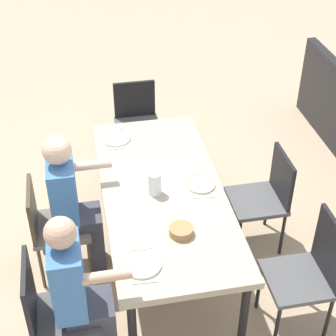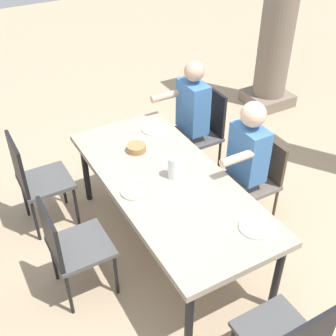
# 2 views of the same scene
# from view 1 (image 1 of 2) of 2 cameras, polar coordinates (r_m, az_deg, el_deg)

# --- Properties ---
(ground_plane) EXTENTS (16.00, 16.00, 0.00)m
(ground_plane) POSITION_cam_1_polar(r_m,az_deg,el_deg) (4.67, -0.50, -9.56)
(ground_plane) COLOR tan
(dining_table) EXTENTS (2.09, 0.93, 0.75)m
(dining_table) POSITION_cam_1_polar(r_m,az_deg,el_deg) (4.20, -0.55, -2.99)
(dining_table) COLOR tan
(dining_table) RESTS_ON ground
(chair_west_north) EXTENTS (0.44, 0.44, 0.95)m
(chair_west_north) POSITION_cam_1_polar(r_m,az_deg,el_deg) (3.68, -12.22, -14.52)
(chair_west_north) COLOR #4F4F50
(chair_west_north) RESTS_ON ground
(chair_west_south) EXTENTS (0.44, 0.44, 0.97)m
(chair_west_south) POSITION_cam_1_polar(r_m,az_deg,el_deg) (3.94, 14.82, -10.36)
(chair_west_south) COLOR #4F4F50
(chair_west_south) RESTS_ON ground
(chair_mid_north) EXTENTS (0.44, 0.44, 0.85)m
(chair_mid_north) POSITION_cam_1_polar(r_m,az_deg,el_deg) (4.34, -12.25, -5.69)
(chair_mid_north) COLOR #6A6158
(chair_mid_north) RESTS_ON ground
(chair_mid_south) EXTENTS (0.44, 0.44, 0.90)m
(chair_mid_south) POSITION_cam_1_polar(r_m,az_deg,el_deg) (4.56, 10.32, -2.73)
(chair_mid_south) COLOR #4F4F50
(chair_mid_south) RESTS_ON ground
(chair_head_east) EXTENTS (0.44, 0.44, 0.88)m
(chair_head_east) POSITION_cam_1_polar(r_m,az_deg,el_deg) (5.48, -3.33, 5.18)
(chair_head_east) COLOR #4F4F50
(chair_head_east) RESTS_ON ground
(diner_woman_green) EXTENTS (0.34, 0.49, 1.30)m
(diner_woman_green) POSITION_cam_1_polar(r_m,az_deg,el_deg) (3.56, -9.30, -12.67)
(diner_woman_green) COLOR #3F3F4C
(diner_woman_green) RESTS_ON ground
(diner_man_white) EXTENTS (0.35, 0.50, 1.29)m
(diner_man_white) POSITION_cam_1_polar(r_m,az_deg,el_deg) (4.21, -10.02, -3.46)
(diner_man_white) COLOR #3F3F4C
(diner_man_white) RESTS_ON ground
(plate_0) EXTENTS (0.26, 0.26, 0.02)m
(plate_0) POSITION_cam_1_polar(r_m,az_deg,el_deg) (3.58, -2.74, -10.14)
(plate_0) COLOR white
(plate_0) RESTS_ON dining_table
(fork_0) EXTENTS (0.03, 0.17, 0.01)m
(fork_0) POSITION_cam_1_polar(r_m,az_deg,el_deg) (3.48, -2.36, -11.97)
(fork_0) COLOR silver
(fork_0) RESTS_ON dining_table
(spoon_0) EXTENTS (0.02, 0.17, 0.01)m
(spoon_0) POSITION_cam_1_polar(r_m,az_deg,el_deg) (3.69, -3.10, -8.54)
(spoon_0) COLOR silver
(spoon_0) RESTS_ON dining_table
(plate_1) EXTENTS (0.22, 0.22, 0.02)m
(plate_1) POSITION_cam_1_polar(r_m,az_deg,el_deg) (4.21, 3.48, -1.75)
(plate_1) COLOR silver
(plate_1) RESTS_ON dining_table
(fork_1) EXTENTS (0.03, 0.17, 0.01)m
(fork_1) POSITION_cam_1_polar(r_m,az_deg,el_deg) (4.10, 3.97, -3.08)
(fork_1) COLOR silver
(fork_1) RESTS_ON dining_table
(spoon_1) EXTENTS (0.03, 0.17, 0.01)m
(spoon_1) POSITION_cam_1_polar(r_m,az_deg,el_deg) (4.33, 3.00, -0.61)
(spoon_1) COLOR silver
(spoon_1) RESTS_ON dining_table
(plate_2) EXTENTS (0.25, 0.25, 0.02)m
(plate_2) POSITION_cam_1_polar(r_m,az_deg,el_deg) (4.76, -5.51, 3.12)
(plate_2) COLOR white
(plate_2) RESTS_ON dining_table
(fork_2) EXTENTS (0.03, 0.17, 0.01)m
(fork_2) POSITION_cam_1_polar(r_m,az_deg,el_deg) (4.64, -5.30, 2.07)
(fork_2) COLOR silver
(fork_2) RESTS_ON dining_table
(spoon_2) EXTENTS (0.04, 0.17, 0.01)m
(spoon_2) POSITION_cam_1_polar(r_m,az_deg,el_deg) (4.89, -5.71, 4.01)
(spoon_2) COLOR silver
(spoon_2) RESTS_ON dining_table
(water_pitcher) EXTENTS (0.10, 0.10, 0.19)m
(water_pitcher) POSITION_cam_1_polar(r_m,az_deg,el_deg) (4.08, -1.42, -1.73)
(water_pitcher) COLOR white
(water_pitcher) RESTS_ON dining_table
(bread_basket) EXTENTS (0.17, 0.17, 0.06)m
(bread_basket) POSITION_cam_1_polar(r_m,az_deg,el_deg) (3.77, 1.40, -6.65)
(bread_basket) COLOR #9E7547
(bread_basket) RESTS_ON dining_table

